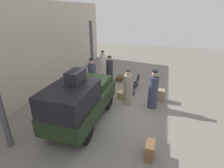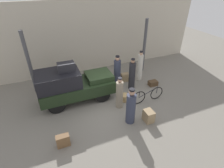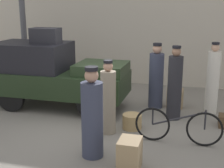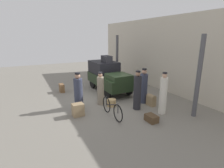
# 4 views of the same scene
# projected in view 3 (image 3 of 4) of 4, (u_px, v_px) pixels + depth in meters

# --- Properties ---
(ground_plane) EXTENTS (30.00, 30.00, 0.00)m
(ground_plane) POSITION_uv_depth(u_px,v_px,m) (102.00, 123.00, 7.60)
(ground_plane) COLOR gray
(station_building_facade) EXTENTS (16.00, 0.15, 4.50)m
(station_building_facade) POSITION_uv_depth(u_px,v_px,m) (135.00, 20.00, 10.83)
(station_building_facade) COLOR beige
(station_building_facade) RESTS_ON ground
(canopy_pillar_left) EXTENTS (0.19, 0.19, 3.44)m
(canopy_pillar_left) POSITION_uv_depth(u_px,v_px,m) (24.00, 37.00, 10.40)
(canopy_pillar_left) COLOR #4C4C51
(canopy_pillar_left) RESTS_ON ground
(truck) EXTENTS (3.69, 1.54, 1.78)m
(truck) POSITION_uv_depth(u_px,v_px,m) (53.00, 73.00, 8.59)
(truck) COLOR black
(truck) RESTS_ON ground
(bicycle) EXTENTS (1.79, 0.04, 0.78)m
(bicycle) POSITION_uv_depth(u_px,v_px,m) (178.00, 126.00, 6.43)
(bicycle) COLOR black
(bicycle) RESTS_ON ground
(wicker_basket) EXTENTS (0.45, 0.45, 0.34)m
(wicker_basket) POSITION_uv_depth(u_px,v_px,m) (132.00, 121.00, 7.25)
(wicker_basket) COLOR tan
(wicker_basket) RESTS_ON ground
(conductor_in_dark_uniform) EXTENTS (0.34, 0.34, 1.66)m
(conductor_in_dark_uniform) POSITION_uv_depth(u_px,v_px,m) (108.00, 100.00, 6.87)
(conductor_in_dark_uniform) COLOR gray
(conductor_in_dark_uniform) RESTS_ON ground
(porter_with_bicycle) EXTENTS (0.33, 0.33, 1.88)m
(porter_with_bicycle) POSITION_uv_depth(u_px,v_px,m) (213.00, 81.00, 8.12)
(porter_with_bicycle) COLOR silver
(porter_with_bicycle) RESTS_ON ground
(porter_carrying_trunk) EXTENTS (0.36, 0.36, 1.85)m
(porter_carrying_trunk) POSITION_uv_depth(u_px,v_px,m) (175.00, 86.00, 7.69)
(porter_carrying_trunk) COLOR #232328
(porter_carrying_trunk) RESTS_ON ground
(porter_standing_middle) EXTENTS (0.40, 0.40, 1.80)m
(porter_standing_middle) POSITION_uv_depth(u_px,v_px,m) (156.00, 79.00, 8.57)
(porter_standing_middle) COLOR #33384C
(porter_standing_middle) RESTS_ON ground
(porter_lifting_near_truck) EXTENTS (0.41, 0.41, 1.75)m
(porter_lifting_near_truck) POSITION_uv_depth(u_px,v_px,m) (92.00, 117.00, 5.79)
(porter_lifting_near_truck) COLOR #33384C
(porter_lifting_near_truck) RESTS_ON ground
(trunk_umber_medium) EXTENTS (0.45, 0.27, 0.58)m
(trunk_umber_medium) POSITION_uv_depth(u_px,v_px,m) (175.00, 97.00, 8.66)
(trunk_umber_medium) COLOR #937A56
(trunk_umber_medium) RESTS_ON ground
(suitcase_small_leather) EXTENTS (0.38, 0.48, 0.55)m
(suitcase_small_leather) POSITION_uv_depth(u_px,v_px,m) (130.00, 154.00, 5.47)
(suitcase_small_leather) COLOR #937A56
(suitcase_small_leather) RESTS_ON ground
(trunk_on_truck_roof) EXTENTS (0.77, 0.44, 0.41)m
(trunk_on_truck_roof) POSITION_uv_depth(u_px,v_px,m) (46.00, 36.00, 8.37)
(trunk_on_truck_roof) COLOR #232328
(trunk_on_truck_roof) RESTS_ON truck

